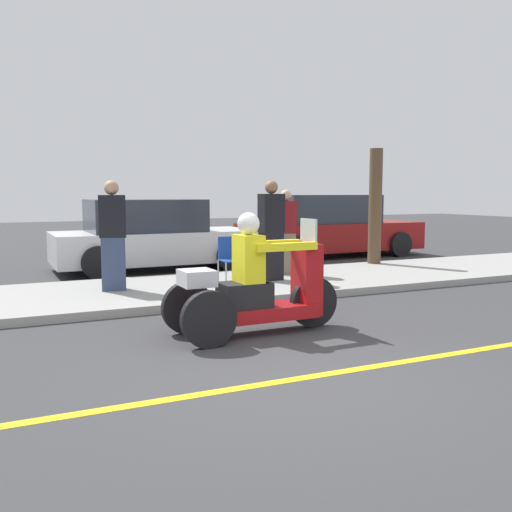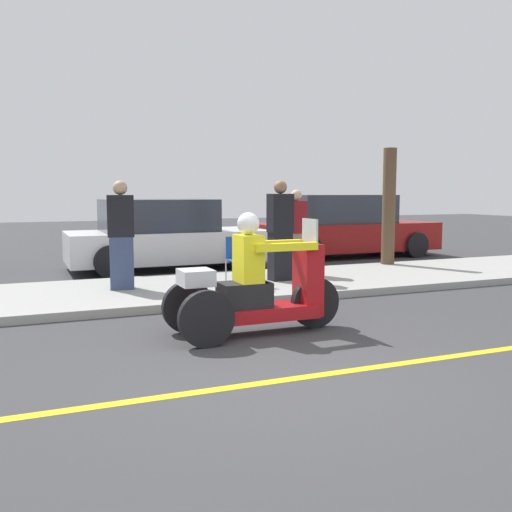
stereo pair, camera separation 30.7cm
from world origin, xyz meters
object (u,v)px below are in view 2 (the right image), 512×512
spectator_by_tree (280,233)px  tree_trunk (389,207)px  spectator_near_curb (121,237)px  parked_car_lot_right (165,236)px  parked_car_lot_left (343,228)px  folding_chair_curbside (241,256)px  motorcycle_trike (256,291)px  spectator_end_of_line (296,234)px

spectator_by_tree → tree_trunk: 3.36m
spectator_near_curb → parked_car_lot_right: spectator_near_curb is taller
spectator_near_curb → parked_car_lot_left: 7.19m
tree_trunk → folding_chair_curbside: bearing=-158.8°
parked_car_lot_right → tree_trunk: size_ratio=1.72×
motorcycle_trike → spectator_end_of_line: (2.28, 3.48, 0.37)m
parked_car_lot_right → parked_car_lot_left: (4.83, 0.55, 0.04)m
spectator_near_curb → folding_chair_curbside: size_ratio=2.10×
spectator_near_curb → tree_trunk: size_ratio=0.70×
tree_trunk → parked_car_lot_right: bearing=156.1°
spectator_near_curb → spectator_end_of_line: (3.31, 0.41, -0.07)m
tree_trunk → spectator_end_of_line: bearing=-166.4°
parked_car_lot_left → tree_trunk: bearing=-99.6°
spectator_by_tree → spectator_near_curb: (-2.71, 0.16, -0.01)m
folding_chair_curbside → parked_car_lot_right: parked_car_lot_right is taller
spectator_end_of_line → tree_trunk: bearing=13.6°
motorcycle_trike → spectator_end_of_line: 4.18m
spectator_end_of_line → folding_chair_curbside: size_ratio=1.94×
motorcycle_trike → spectator_end_of_line: spectator_end_of_line is taller
motorcycle_trike → spectator_by_tree: bearing=60.0°
motorcycle_trike → spectator_end_of_line: bearing=56.8°
parked_car_lot_right → tree_trunk: tree_trunk is taller
spectator_end_of_line → parked_car_lot_right: (-1.88, 2.57, -0.17)m
spectator_by_tree → parked_car_lot_right: (-1.28, 3.14, -0.25)m
motorcycle_trike → spectator_near_curb: bearing=108.6°
spectator_end_of_line → parked_car_lot_left: spectator_end_of_line is taller
spectator_by_tree → folding_chair_curbside: 1.02m
tree_trunk → spectator_by_tree: bearing=-159.3°
spectator_end_of_line → parked_car_lot_left: (2.95, 3.12, -0.14)m
folding_chair_curbside → spectator_near_curb: bearing=163.8°
spectator_end_of_line → parked_car_lot_right: 3.19m
tree_trunk → motorcycle_trike: bearing=-139.6°
folding_chair_curbside → spectator_by_tree: bearing=22.7°
folding_chair_curbside → parked_car_lot_left: size_ratio=0.17×
parked_car_lot_right → folding_chair_curbside: bearing=-83.6°
motorcycle_trike → parked_car_lot_left: parked_car_lot_left is taller
parked_car_lot_right → tree_trunk: 4.86m
spectator_by_tree → folding_chair_curbside: spectator_by_tree is taller
parked_car_lot_left → spectator_by_tree: bearing=-133.9°
spectator_end_of_line → motorcycle_trike: bearing=-123.2°
folding_chair_curbside → tree_trunk: bearing=21.2°
parked_car_lot_right → parked_car_lot_left: size_ratio=0.89×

